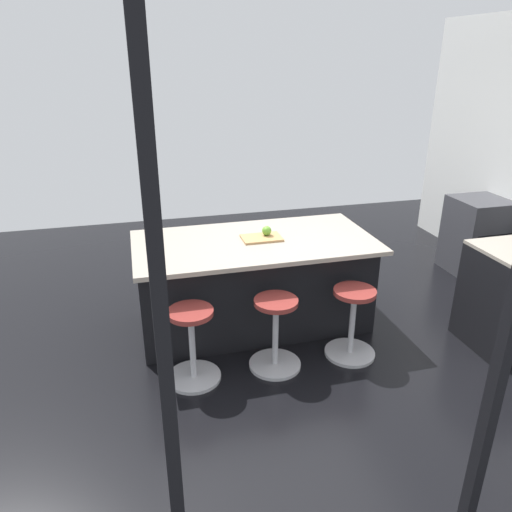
{
  "coord_description": "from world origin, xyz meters",
  "views": [
    {
      "loc": [
        1.38,
        3.79,
        2.45
      ],
      "look_at": [
        0.35,
        -0.14,
        0.76
      ],
      "focal_mm": 34.03,
      "sensor_mm": 36.0,
      "label": 1
    }
  ],
  "objects_px": {
    "stool_near_camera": "(192,347)",
    "cutting_board": "(262,238)",
    "oven_range": "(476,236)",
    "stool_middle": "(275,336)",
    "apple_green": "(267,231)",
    "stool_by_window": "(352,325)",
    "kitchen_island": "(253,282)"
  },
  "relations": [
    {
      "from": "stool_by_window",
      "to": "stool_middle",
      "type": "relative_size",
      "value": 1.0
    },
    {
      "from": "cutting_board",
      "to": "apple_green",
      "type": "relative_size",
      "value": 4.1
    },
    {
      "from": "kitchen_island",
      "to": "stool_middle",
      "type": "distance_m",
      "value": 0.75
    },
    {
      "from": "stool_by_window",
      "to": "stool_near_camera",
      "type": "distance_m",
      "value": 1.38
    },
    {
      "from": "kitchen_island",
      "to": "stool_by_window",
      "type": "xyz_separation_m",
      "value": [
        -0.69,
        0.73,
        -0.15
      ]
    },
    {
      "from": "oven_range",
      "to": "apple_green",
      "type": "distance_m",
      "value": 2.87
    },
    {
      "from": "oven_range",
      "to": "cutting_board",
      "type": "relative_size",
      "value": 2.5
    },
    {
      "from": "kitchen_island",
      "to": "apple_green",
      "type": "distance_m",
      "value": 0.52
    },
    {
      "from": "stool_by_window",
      "to": "apple_green",
      "type": "bearing_deg",
      "value": -52.74
    },
    {
      "from": "apple_green",
      "to": "kitchen_island",
      "type": "bearing_deg",
      "value": 1.7
    },
    {
      "from": "cutting_board",
      "to": "apple_green",
      "type": "height_order",
      "value": "apple_green"
    },
    {
      "from": "stool_middle",
      "to": "stool_near_camera",
      "type": "distance_m",
      "value": 0.69
    },
    {
      "from": "kitchen_island",
      "to": "apple_green",
      "type": "height_order",
      "value": "apple_green"
    },
    {
      "from": "stool_near_camera",
      "to": "cutting_board",
      "type": "height_order",
      "value": "cutting_board"
    },
    {
      "from": "stool_middle",
      "to": "stool_near_camera",
      "type": "bearing_deg",
      "value": 0.0
    },
    {
      "from": "oven_range",
      "to": "stool_near_camera",
      "type": "distance_m",
      "value": 3.82
    },
    {
      "from": "oven_range",
      "to": "stool_near_camera",
      "type": "bearing_deg",
      "value": 19.97
    },
    {
      "from": "oven_range",
      "to": "kitchen_island",
      "type": "xyz_separation_m",
      "value": [
        2.9,
        0.57,
        0.0
      ]
    },
    {
      "from": "oven_range",
      "to": "kitchen_island",
      "type": "bearing_deg",
      "value": 11.11
    },
    {
      "from": "stool_near_camera",
      "to": "stool_by_window",
      "type": "bearing_deg",
      "value": 180.0
    },
    {
      "from": "stool_by_window",
      "to": "apple_green",
      "type": "relative_size",
      "value": 7.23
    },
    {
      "from": "oven_range",
      "to": "apple_green",
      "type": "bearing_deg",
      "value": 11.54
    },
    {
      "from": "oven_range",
      "to": "stool_middle",
      "type": "height_order",
      "value": "oven_range"
    },
    {
      "from": "kitchen_island",
      "to": "oven_range",
      "type": "bearing_deg",
      "value": -168.89
    },
    {
      "from": "oven_range",
      "to": "stool_middle",
      "type": "relative_size",
      "value": 1.42
    },
    {
      "from": "stool_near_camera",
      "to": "kitchen_island",
      "type": "bearing_deg",
      "value": -133.2
    },
    {
      "from": "cutting_board",
      "to": "stool_near_camera",
      "type": "bearing_deg",
      "value": 42.9
    },
    {
      "from": "stool_middle",
      "to": "cutting_board",
      "type": "distance_m",
      "value": 0.93
    },
    {
      "from": "stool_middle",
      "to": "cutting_board",
      "type": "relative_size",
      "value": 1.76
    },
    {
      "from": "stool_middle",
      "to": "apple_green",
      "type": "height_order",
      "value": "apple_green"
    },
    {
      "from": "kitchen_island",
      "to": "cutting_board",
      "type": "xyz_separation_m",
      "value": [
        -0.07,
        0.03,
        0.45
      ]
    },
    {
      "from": "stool_middle",
      "to": "stool_near_camera",
      "type": "height_order",
      "value": "same"
    }
  ]
}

